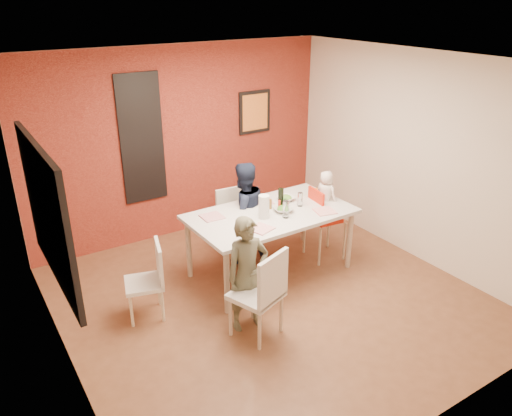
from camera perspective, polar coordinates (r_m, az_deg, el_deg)
ground at (r=5.98m, az=1.58°, el=-10.23°), size 4.50×4.50×0.00m
ceiling at (r=5.01m, az=1.93°, el=16.35°), size 4.50×4.50×0.02m
wall_back at (r=7.22m, az=-8.46°, el=7.41°), size 4.50×0.02×2.70m
wall_front at (r=3.91m, az=20.87°, el=-8.57°), size 4.50×0.02×2.70m
wall_left at (r=4.59m, az=-22.24°, el=-3.90°), size 0.02×4.50×2.70m
wall_right at (r=6.81m, az=17.65°, el=5.56°), size 0.02×4.50×2.70m
brick_accent_wall at (r=7.20m, az=-8.39°, el=7.37°), size 4.50×0.02×2.70m
picture_window_frame at (r=4.69m, az=-22.77°, el=-0.67°), size 0.05×1.70×1.30m
picture_window_pane at (r=4.69m, az=-22.59°, el=-0.63°), size 0.02×1.55×1.15m
glassblock_strip at (r=6.94m, az=-12.94°, el=7.68°), size 0.55×0.03×1.70m
glassblock_surround at (r=6.93m, az=-12.92°, el=7.67°), size 0.60×0.03×1.76m
art_print_frame at (r=7.67m, az=-0.16°, el=10.91°), size 0.54×0.03×0.64m
art_print_canvas at (r=7.65m, az=-0.10°, el=10.89°), size 0.44×0.01×0.54m
dining_table at (r=6.15m, az=1.70°, el=-1.14°), size 2.02×1.14×0.83m
chair_near at (r=5.09m, az=0.81°, el=-9.44°), size 0.59×0.59×1.00m
chair_far at (r=6.72m, az=-2.49°, el=-1.20°), size 0.45×0.45×0.92m
chair_left at (r=5.58m, az=-11.95°, el=-7.66°), size 0.50×0.50×0.87m
high_chair at (r=6.63m, az=7.61°, el=-0.98°), size 0.46×0.46×0.99m
child_near at (r=5.20m, az=-0.96°, el=-7.58°), size 0.50×0.36×1.27m
child_far at (r=6.46m, az=-1.46°, el=-0.60°), size 0.67×0.53×1.37m
toddler at (r=6.52m, az=7.96°, el=1.52°), size 0.27×0.35×0.64m
plate_near_left at (r=5.69m, az=0.57°, el=-2.37°), size 0.30×0.30×0.01m
plate_far_mid at (r=6.41m, az=0.99°, el=0.72°), size 0.25×0.25×0.01m
plate_near_right at (r=6.19m, az=7.88°, el=-0.36°), size 0.29×0.29×0.01m
plate_far_left at (r=6.01m, az=-5.04°, el=-1.00°), size 0.25×0.25×0.01m
salad_bowl_a at (r=6.14m, az=3.12°, el=-0.14°), size 0.30×0.30×0.06m
salad_bowl_b at (r=6.47m, az=3.46°, el=1.10°), size 0.24×0.24×0.05m
wine_bottle at (r=6.19m, az=2.85°, el=1.10°), size 0.07×0.07×0.26m
wine_glass_a at (r=5.95m, az=3.44°, el=-0.15°), size 0.07×0.07×0.21m
wine_glass_b at (r=6.29m, az=5.05°, el=0.98°), size 0.06×0.06×0.18m
paper_towel_roll at (r=5.91m, az=0.92°, el=0.14°), size 0.13×0.13×0.29m
condiment_red at (r=6.17m, az=2.69°, el=0.32°), size 0.03×0.03×0.13m
condiment_green at (r=6.17m, az=3.29°, el=0.45°), size 0.04×0.04×0.15m
condiment_brown at (r=6.19m, az=1.66°, el=0.45°), size 0.03×0.03×0.13m
sippy_cup at (r=6.63m, az=6.89°, el=1.79°), size 0.06×0.06×0.11m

